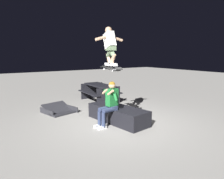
# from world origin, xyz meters

# --- Properties ---
(ground_plane) EXTENTS (40.00, 40.00, 0.00)m
(ground_plane) POSITION_xyz_m (0.00, 0.00, 0.00)
(ground_plane) COLOR gray
(ledge_box_main) EXTENTS (2.14, 1.03, 0.47)m
(ledge_box_main) POSITION_xyz_m (0.07, -0.06, 0.23)
(ledge_box_main) COLOR black
(ledge_box_main) RESTS_ON ground
(person_sitting_on_ledge) EXTENTS (0.60, 0.78, 1.30)m
(person_sitting_on_ledge) POSITION_xyz_m (-0.10, 0.35, 0.72)
(person_sitting_on_ledge) COLOR #2D3856
(person_sitting_on_ledge) RESTS_ON ground
(skateboard) EXTENTS (1.03, 0.29, 0.13)m
(skateboard) POSITION_xyz_m (0.07, 0.19, 1.67)
(skateboard) COLOR black
(skater_airborne) EXTENTS (0.63, 0.89, 1.12)m
(skater_airborne) POSITION_xyz_m (0.13, 0.18, 2.35)
(skater_airborne) COLOR white
(kicker_ramp) EXTENTS (1.12, 1.13, 0.40)m
(kicker_ramp) POSITION_xyz_m (2.06, 1.11, 0.06)
(kicker_ramp) COLOR #28282D
(kicker_ramp) RESTS_ON ground
(picnic_table_back) EXTENTS (1.74, 1.39, 0.75)m
(picnic_table_back) POSITION_xyz_m (2.87, -1.07, 0.50)
(picnic_table_back) COLOR black
(picnic_table_back) RESTS_ON ground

